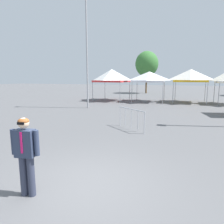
# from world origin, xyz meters

# --- Properties ---
(ground_plane) EXTENTS (140.00, 140.00, 0.00)m
(ground_plane) POSITION_xyz_m (0.00, 0.00, 0.00)
(ground_plane) COLOR #5B5B5E
(canopy_tent_far_right) EXTENTS (3.57, 3.57, 3.58)m
(canopy_tent_far_right) POSITION_xyz_m (-6.02, 17.77, 2.85)
(canopy_tent_far_right) COLOR #9E9EA3
(canopy_tent_far_right) RESTS_ON ground
(canopy_tent_right_of_center) EXTENTS (3.53, 3.53, 3.28)m
(canopy_tent_right_of_center) POSITION_xyz_m (-1.80, 18.10, 2.71)
(canopy_tent_right_of_center) COLOR #9E9EA3
(canopy_tent_right_of_center) RESTS_ON ground
(canopy_tent_far_left) EXTENTS (3.36, 3.36, 3.50)m
(canopy_tent_far_left) POSITION_xyz_m (2.41, 18.87, 2.85)
(canopy_tent_far_left) COLOR #9E9EA3
(canopy_tent_far_left) RESTS_ON ground
(person_foreground) EXTENTS (0.64, 0.32, 1.78)m
(person_foreground) POSITION_xyz_m (-1.03, -0.90, 1.03)
(person_foreground) COLOR #33384C
(person_foreground) RESTS_ON ground
(light_pole_opposite_side) EXTENTS (0.36, 0.36, 9.69)m
(light_pole_opposite_side) POSITION_xyz_m (-5.91, 11.53, 5.42)
(light_pole_opposite_side) COLOR #9E9EA3
(light_pole_opposite_side) RESTS_ON ground
(tree_behind_tents_right) EXTENTS (3.81, 3.81, 6.99)m
(tree_behind_tents_right) POSITION_xyz_m (-4.48, 30.31, 4.89)
(tree_behind_tents_right) COLOR brown
(tree_behind_tents_right) RESTS_ON ground
(crowd_barrier_by_lift) EXTENTS (1.70, 1.31, 1.08)m
(crowd_barrier_by_lift) POSITION_xyz_m (-0.41, 5.64, 0.75)
(crowd_barrier_by_lift) COLOR #B7BABF
(crowd_barrier_by_lift) RESTS_ON ground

